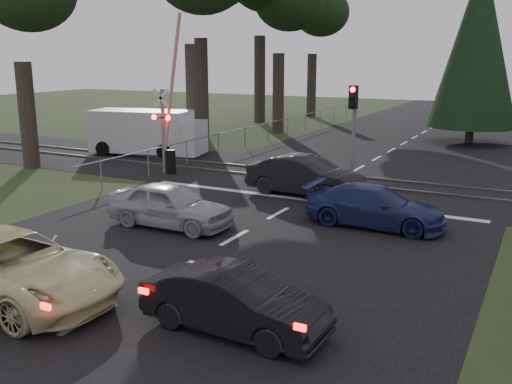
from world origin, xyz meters
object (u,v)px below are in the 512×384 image
Objects in this scene: silver_car at (170,205)px; blue_sedan at (375,206)px; white_van at (150,132)px; dark_hatchback at (235,302)px; crossing_signal at (167,129)px; traffic_signal_center at (353,119)px; cream_coupe at (9,268)px; dark_car_far at (305,176)px.

silver_car is 6.39m from blue_sedan.
dark_hatchback is at bearing -60.36° from white_van.
blue_sedan is (10.57, -3.70, -1.42)m from crossing_signal.
traffic_signal_center reaches higher than silver_car.
silver_car is (4.94, -6.71, -1.37)m from crossing_signal.
crossing_signal is at bearing 35.96° from silver_car.
dark_hatchback is (1.88, -12.74, -2.20)m from traffic_signal_center.
cream_coupe reaches higher than silver_car.
white_van is at bearing 39.90° from silver_car.
traffic_signal_center reaches higher than cream_coupe.
crossing_signal is 7.26m from dark_car_far.
dark_car_far is at bearing -20.76° from silver_car.
crossing_signal reaches higher than silver_car.
traffic_signal_center is 5.58m from blue_sedan.
silver_car is (-3.34, -7.60, -2.12)m from traffic_signal_center.
traffic_signal_center is 8.56m from silver_car.
white_van is (-9.09, 16.65, 0.46)m from cream_coupe.
dark_hatchback is at bearing -77.85° from cream_coupe.
cream_coupe is 1.45× the size of dark_hatchback.
cream_coupe is at bearing -103.01° from traffic_signal_center.
dark_car_far is (-3.08, 10.90, 0.14)m from dark_hatchback.
cream_coupe reaches higher than dark_hatchback.
crossing_signal is 11.29m from blue_sedan.
traffic_signal_center is 1.02× the size of silver_car.
traffic_signal_center reaches higher than white_van.
crossing_signal is 5.58m from white_van.
white_van is at bearing 71.58° from dark_car_far.
silver_car is 13.81m from white_van.
dark_car_far reaches higher than silver_car.
crossing_signal is 8.44m from silver_car.
dark_car_far is (-1.20, -1.84, -2.06)m from traffic_signal_center.
cream_coupe is at bearing -68.31° from crossing_signal.
crossing_signal is at bearing -56.18° from white_van.
traffic_signal_center is at bearing -25.85° from white_van.
crossing_signal is at bearing 42.45° from dark_hatchback.
crossing_signal is 1.53× the size of dark_car_far.
blue_sedan is at bearing -39.75° from white_van.
white_van reaches higher than silver_car.
silver_car is at bearing -62.13° from white_van.
dark_car_far is at bearing -123.10° from traffic_signal_center.
dark_car_far is at bearing -35.74° from white_van.
silver_car reaches higher than blue_sedan.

